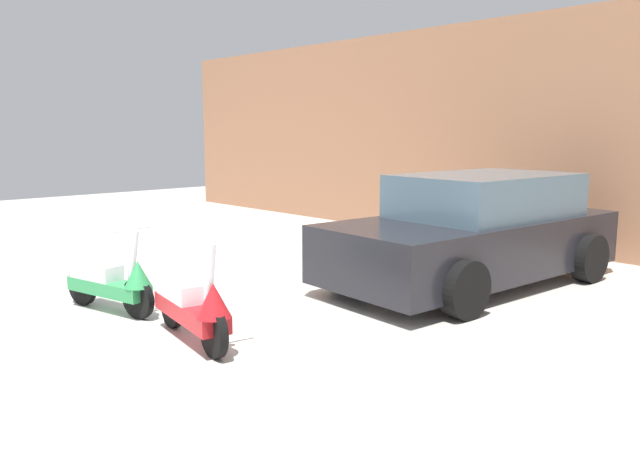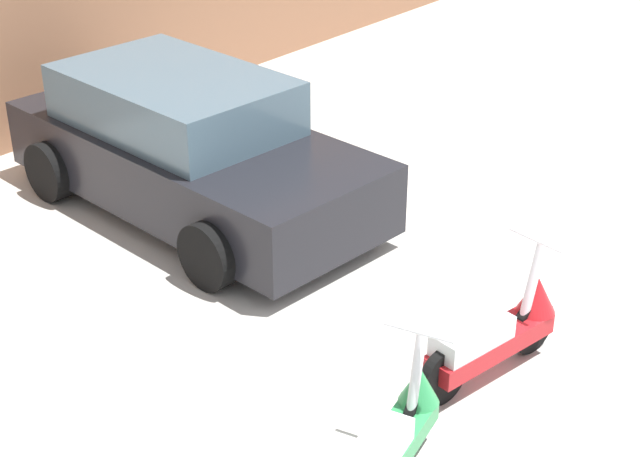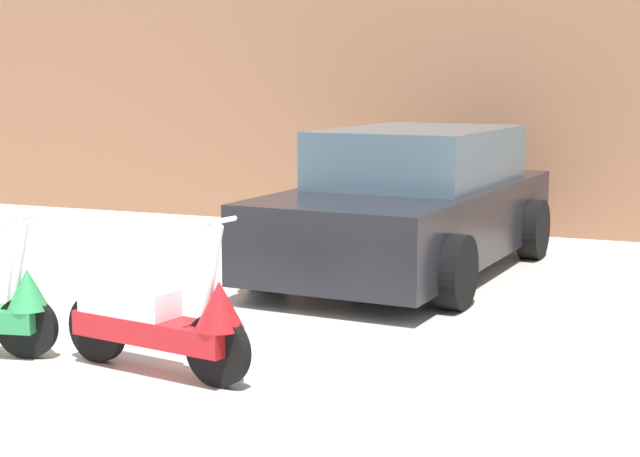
# 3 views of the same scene
# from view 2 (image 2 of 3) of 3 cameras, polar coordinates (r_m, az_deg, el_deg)

# --- Properties ---
(ground_plane) EXTENTS (28.00, 28.00, 0.00)m
(ground_plane) POSITION_cam_2_polar(r_m,az_deg,el_deg) (7.54, 11.98, -10.47)
(ground_plane) COLOR silver
(scooter_front_left) EXTENTS (1.38, 0.60, 0.97)m
(scooter_front_left) POSITION_cam_2_polar(r_m,az_deg,el_deg) (6.65, 4.29, -12.02)
(scooter_front_left) COLOR black
(scooter_front_left) RESTS_ON ground_plane
(scooter_front_right) EXTENTS (1.50, 0.59, 1.05)m
(scooter_front_right) POSITION_cam_2_polar(r_m,az_deg,el_deg) (7.70, 10.22, -5.95)
(scooter_front_right) COLOR black
(scooter_front_right) RESTS_ON ground_plane
(car_rear_left) EXTENTS (2.26, 4.31, 1.42)m
(car_rear_left) POSITION_cam_2_polar(r_m,az_deg,el_deg) (10.09, -7.65, 4.71)
(car_rear_left) COLOR black
(car_rear_left) RESTS_ON ground_plane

